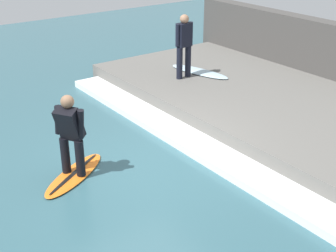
# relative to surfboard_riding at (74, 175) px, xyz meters

# --- Properties ---
(ground_plane) EXTENTS (28.00, 28.00, 0.00)m
(ground_plane) POSITION_rel_surfboard_riding_xyz_m (1.21, -0.46, -0.03)
(ground_plane) COLOR #335B66
(concrete_ledge) EXTENTS (4.40, 10.34, 0.45)m
(concrete_ledge) POSITION_rel_surfboard_riding_xyz_m (5.10, -0.46, 0.20)
(concrete_ledge) COLOR #66635E
(concrete_ledge) RESTS_ON ground_plane
(wave_foam_crest) EXTENTS (0.72, 9.82, 0.17)m
(wave_foam_crest) POSITION_rel_surfboard_riding_xyz_m (2.55, -0.46, 0.05)
(wave_foam_crest) COLOR white
(wave_foam_crest) RESTS_ON ground_plane
(surfboard_riding) EXTENTS (1.74, 1.35, 0.07)m
(surfboard_riding) POSITION_rel_surfboard_riding_xyz_m (0.00, 0.00, 0.00)
(surfboard_riding) COLOR orange
(surfboard_riding) RESTS_ON ground_plane
(surfer_riding) EXTENTS (0.58, 0.59, 1.55)m
(surfer_riding) POSITION_rel_surfboard_riding_xyz_m (0.00, 0.00, 0.89)
(surfer_riding) COLOR black
(surfer_riding) RESTS_ON surfboard_riding
(surfer_waiting_near) EXTENTS (0.56, 0.26, 1.67)m
(surfer_waiting_near) POSITION_rel_surfboard_riding_xyz_m (4.32, 2.24, 1.36)
(surfer_waiting_near) COLOR black
(surfer_waiting_near) RESTS_ON concrete_ledge
(surfboard_waiting_near) EXTENTS (0.91, 1.94, 0.06)m
(surfboard_waiting_near) POSITION_rel_surfboard_riding_xyz_m (4.92, 2.30, 0.45)
(surfboard_waiting_near) COLOR silver
(surfboard_waiting_near) RESTS_ON concrete_ledge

